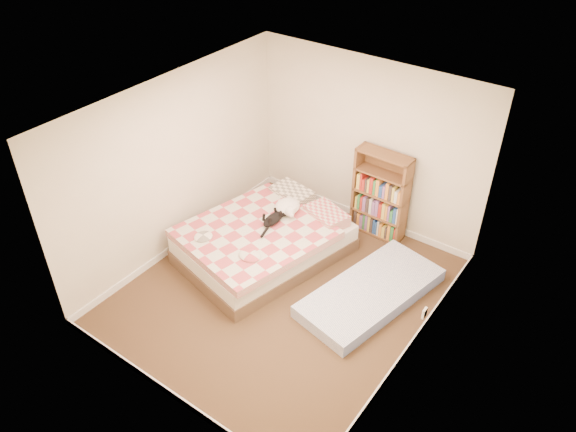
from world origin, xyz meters
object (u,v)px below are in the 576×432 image
Objects in this scene: black_cat at (275,218)px; floor_mattress at (371,293)px; bed at (266,239)px; bookshelf at (380,203)px; white_dog at (287,207)px.

floor_mattress is at bearing 7.90° from black_cat.
black_cat is (0.06, 0.12, 0.32)m from bed.
black_cat reaches higher than floor_mattress.
black_cat is at bearing -169.21° from floor_mattress.
floor_mattress is at bearing -63.21° from bookshelf.
bookshelf is 0.68× the size of floor_mattress.
black_cat is 0.28m from white_dog.
black_cat reaches higher than bed.
black_cat is (-1.53, 0.03, 0.50)m from floor_mattress.
bookshelf is 3.25× the size of white_dog.
floor_mattress is (0.61, -1.29, -0.41)m from bookshelf.
bookshelf is 1.48m from floor_mattress.
white_dog is (0.01, 0.28, 0.03)m from black_cat.
floor_mattress is 3.06× the size of black_cat.
floor_mattress is (1.59, 0.09, -0.18)m from bed.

